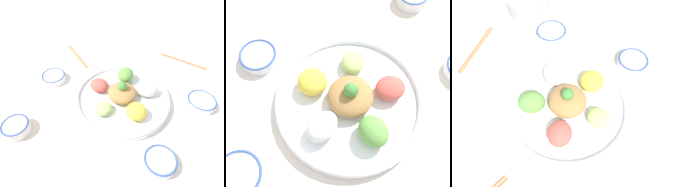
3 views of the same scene
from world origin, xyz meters
The scene contains 4 objects.
ground_plane centered at (0.00, 0.00, 0.00)m, with size 2.40×2.40×0.00m, color silver.
salad_platter centered at (-0.03, -0.02, 0.03)m, with size 0.39×0.39×0.10m.
rice_bowl_blue centered at (0.00, 0.30, 0.02)m, with size 0.11×0.11×0.03m.
sauce_bowl_dark centered at (0.24, 0.08, 0.02)m, with size 0.11×0.11×0.03m.
Camera 2 is at (-0.21, 0.18, 0.65)m, focal length 42.00 mm.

